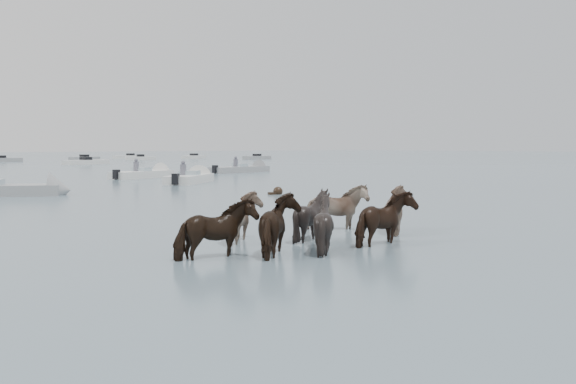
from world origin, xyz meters
TOP-DOWN VIEW (x-y plane):
  - ground at (0.00, 0.00)m, footprint 400.00×400.00m
  - pony_herd at (1.75, 2.36)m, footprint 7.28×3.82m
  - swimming_pony at (9.85, 14.16)m, footprint 0.72×0.44m
  - motorboat_b at (0.37, 20.90)m, footprint 6.10×4.25m
  - motorboat_c at (12.14, 31.22)m, footprint 5.40×3.41m
  - motorboat_d at (11.66, 24.56)m, footprint 4.77×4.37m
  - motorboat_e at (22.46, 34.35)m, footprint 6.21×2.72m

SIDE VIEW (x-z plane):
  - ground at x=0.00m, z-range 0.00..0.00m
  - swimming_pony at x=9.85m, z-range -0.12..0.32m
  - motorboat_b at x=0.37m, z-range -0.74..1.18m
  - motorboat_e at x=22.46m, z-range -0.74..1.18m
  - motorboat_c at x=12.14m, z-range -0.73..1.19m
  - motorboat_d at x=11.66m, z-range -0.73..1.19m
  - pony_herd at x=1.75m, z-range -0.25..1.21m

